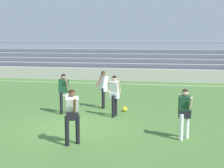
{
  "coord_description": "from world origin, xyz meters",
  "views": [
    {
      "loc": [
        3.56,
        -11.12,
        3.18
      ],
      "look_at": [
        0.61,
        4.69,
        0.93
      ],
      "focal_mm": 52.84,
      "sensor_mm": 36.0,
      "label": 1
    }
  ],
  "objects_px": {
    "player_dark_deep_cover": "(64,90)",
    "player_dark_challenging": "(185,110)",
    "soccer_ball": "(125,109)",
    "player_white_on_ball": "(114,92)",
    "bleacher_stand": "(83,62)",
    "player_white_wide_right": "(103,86)",
    "player_white_wide_left": "(72,112)"
  },
  "relations": [
    {
      "from": "player_dark_deep_cover",
      "to": "player_dark_challenging",
      "type": "relative_size",
      "value": 1.05
    },
    {
      "from": "player_dark_challenging",
      "to": "soccer_ball",
      "type": "distance_m",
      "value": 4.37
    },
    {
      "from": "player_dark_deep_cover",
      "to": "player_dark_challenging",
      "type": "bearing_deg",
      "value": -29.08
    },
    {
      "from": "player_dark_deep_cover",
      "to": "player_white_on_ball",
      "type": "bearing_deg",
      "value": -3.81
    },
    {
      "from": "player_dark_challenging",
      "to": "player_white_on_ball",
      "type": "bearing_deg",
      "value": 136.34
    },
    {
      "from": "player_white_on_ball",
      "to": "soccer_ball",
      "type": "bearing_deg",
      "value": 73.27
    },
    {
      "from": "bleacher_stand",
      "to": "player_white_on_ball",
      "type": "height_order",
      "value": "bleacher_stand"
    },
    {
      "from": "player_white_wide_right",
      "to": "player_white_wide_left",
      "type": "relative_size",
      "value": 1.01
    },
    {
      "from": "player_dark_deep_cover",
      "to": "player_white_wide_left",
      "type": "height_order",
      "value": "player_dark_deep_cover"
    },
    {
      "from": "bleacher_stand",
      "to": "soccer_ball",
      "type": "xyz_separation_m",
      "value": [
        5.44,
        -12.92,
        -1.09
      ]
    },
    {
      "from": "player_white_wide_right",
      "to": "soccer_ball",
      "type": "height_order",
      "value": "player_white_wide_right"
    },
    {
      "from": "player_white_wide_left",
      "to": "soccer_ball",
      "type": "distance_m",
      "value": 4.89
    },
    {
      "from": "player_dark_challenging",
      "to": "player_dark_deep_cover",
      "type": "bearing_deg",
      "value": 150.92
    },
    {
      "from": "bleacher_stand",
      "to": "player_white_wide_left",
      "type": "distance_m",
      "value": 18.22
    },
    {
      "from": "player_white_on_ball",
      "to": "player_white_wide_left",
      "type": "bearing_deg",
      "value": -99.09
    },
    {
      "from": "bleacher_stand",
      "to": "player_white_on_ball",
      "type": "relative_size",
      "value": 15.32
    },
    {
      "from": "bleacher_stand",
      "to": "player_dark_deep_cover",
      "type": "xyz_separation_m",
      "value": [
        2.95,
        -13.73,
        -0.19
      ]
    },
    {
      "from": "player_dark_deep_cover",
      "to": "soccer_ball",
      "type": "xyz_separation_m",
      "value": [
        2.49,
        0.81,
        -0.9
      ]
    },
    {
      "from": "bleacher_stand",
      "to": "player_dark_deep_cover",
      "type": "distance_m",
      "value": 14.04
    },
    {
      "from": "player_dark_deep_cover",
      "to": "player_white_wide_left",
      "type": "distance_m",
      "value": 4.23
    },
    {
      "from": "player_dark_deep_cover",
      "to": "player_dark_challenging",
      "type": "distance_m",
      "value": 5.61
    },
    {
      "from": "player_dark_deep_cover",
      "to": "player_white_wide_left",
      "type": "xyz_separation_m",
      "value": [
        1.6,
        -3.92,
        -0.0
      ]
    },
    {
      "from": "bleacher_stand",
      "to": "player_white_wide_right",
      "type": "distance_m",
      "value": 13.1
    },
    {
      "from": "player_white_on_ball",
      "to": "player_white_wide_right",
      "type": "bearing_deg",
      "value": 117.41
    },
    {
      "from": "player_white_on_ball",
      "to": "player_dark_deep_cover",
      "type": "height_order",
      "value": "player_dark_deep_cover"
    },
    {
      "from": "bleacher_stand",
      "to": "player_dark_deep_cover",
      "type": "bearing_deg",
      "value": -77.87
    },
    {
      "from": "player_dark_challenging",
      "to": "player_white_wide_left",
      "type": "distance_m",
      "value": 3.52
    },
    {
      "from": "player_white_wide_left",
      "to": "player_dark_deep_cover",
      "type": "bearing_deg",
      "value": 112.2
    },
    {
      "from": "player_white_wide_left",
      "to": "soccer_ball",
      "type": "relative_size",
      "value": 7.68
    },
    {
      "from": "player_dark_challenging",
      "to": "player_white_wide_left",
      "type": "xyz_separation_m",
      "value": [
        -3.31,
        -1.19,
        0.05
      ]
    },
    {
      "from": "player_dark_challenging",
      "to": "player_white_wide_left",
      "type": "height_order",
      "value": "player_white_wide_left"
    },
    {
      "from": "bleacher_stand",
      "to": "player_dark_challenging",
      "type": "bearing_deg",
      "value": -64.48
    }
  ]
}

